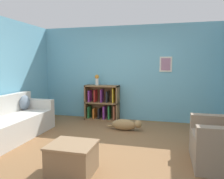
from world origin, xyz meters
TOP-DOWN VIEW (x-y plane):
  - ground_plane at (0.00, 0.00)m, footprint 14.00×14.00m
  - wall_back at (0.00, 2.25)m, footprint 5.60×0.13m
  - couch at (-2.09, -0.02)m, footprint 0.81×2.08m
  - bookshelf at (-0.70, 2.03)m, footprint 0.95×0.34m
  - coffee_table at (-0.22, -1.02)m, footprint 0.65×0.56m
  - dog at (0.14, 1.17)m, footprint 0.87×0.24m
  - vase at (-0.85, 2.01)m, footprint 0.12×0.12m

SIDE VIEW (x-z plane):
  - ground_plane at x=0.00m, z-range 0.00..0.00m
  - dog at x=0.14m, z-range 0.00..0.27m
  - coffee_table at x=-0.22m, z-range 0.01..0.44m
  - couch at x=-2.09m, z-range -0.11..0.76m
  - bookshelf at x=-0.70m, z-range -0.03..0.94m
  - vase at x=-0.85m, z-range 0.99..1.29m
  - wall_back at x=0.00m, z-range 0.00..2.60m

